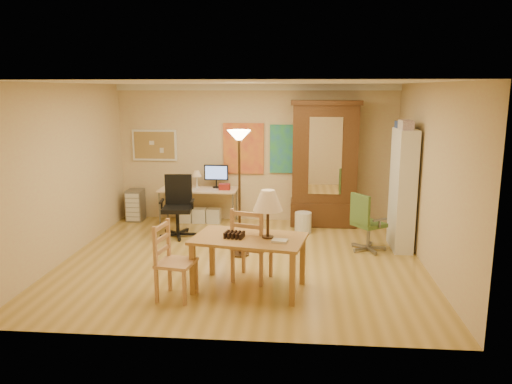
# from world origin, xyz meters

# --- Properties ---
(floor) EXTENTS (5.50, 5.50, 0.00)m
(floor) POSITION_xyz_m (0.00, 0.00, 0.00)
(floor) COLOR #A7853B
(floor) RESTS_ON ground
(crown_molding) EXTENTS (5.50, 0.08, 0.12)m
(crown_molding) POSITION_xyz_m (0.00, 2.46, 2.64)
(crown_molding) COLOR white
(crown_molding) RESTS_ON floor
(corkboard) EXTENTS (0.90, 0.04, 0.62)m
(corkboard) POSITION_xyz_m (-2.05, 2.47, 1.50)
(corkboard) COLOR #997B48
(corkboard) RESTS_ON floor
(art_panel_left) EXTENTS (0.80, 0.04, 1.00)m
(art_panel_left) POSITION_xyz_m (-0.25, 2.47, 1.45)
(art_panel_left) COLOR gold
(art_panel_left) RESTS_ON floor
(art_panel_right) EXTENTS (0.75, 0.04, 0.95)m
(art_panel_right) POSITION_xyz_m (0.65, 2.47, 1.45)
(art_panel_right) COLOR teal
(art_panel_right) RESTS_ON floor
(dining_table) EXTENTS (1.56, 1.10, 1.35)m
(dining_table) POSITION_xyz_m (0.31, -1.10, 0.85)
(dining_table) COLOR #975D31
(dining_table) RESTS_ON floor
(ladder_chair_back) EXTENTS (0.59, 0.58, 1.04)m
(ladder_chair_back) POSITION_xyz_m (0.21, -0.79, 0.49)
(ladder_chair_back) COLOR tan
(ladder_chair_back) RESTS_ON floor
(ladder_chair_left) EXTENTS (0.50, 0.52, 0.98)m
(ladder_chair_left) POSITION_xyz_m (-0.70, -1.46, 0.46)
(ladder_chair_left) COLOR tan
(ladder_chair_left) RESTS_ON floor
(torchiere_lamp) EXTENTS (0.36, 0.36, 1.99)m
(torchiere_lamp) POSITION_xyz_m (-0.07, 0.25, 1.60)
(torchiere_lamp) COLOR #392817
(torchiere_lamp) RESTS_ON floor
(computer_desk) EXTENTS (1.52, 0.67, 1.15)m
(computer_desk) POSITION_xyz_m (-1.07, 2.15, 0.42)
(computer_desk) COLOR beige
(computer_desk) RESTS_ON floor
(office_chair_black) EXTENTS (0.68, 0.68, 1.10)m
(office_chair_black) POSITION_xyz_m (-1.31, 1.21, 0.29)
(office_chair_black) COLOR black
(office_chair_black) RESTS_ON floor
(office_chair_green) EXTENTS (0.61, 0.61, 0.96)m
(office_chair_green) POSITION_xyz_m (1.98, 0.66, 0.26)
(office_chair_green) COLOR slate
(office_chair_green) RESTS_ON floor
(drawer_cart) EXTENTS (0.31, 0.38, 0.63)m
(drawer_cart) POSITION_xyz_m (-2.42, 2.22, 0.31)
(drawer_cart) COLOR slate
(drawer_cart) RESTS_ON floor
(armoire) EXTENTS (1.31, 0.62, 2.40)m
(armoire) POSITION_xyz_m (1.34, 2.24, 1.05)
(armoire) COLOR #3E2311
(armoire) RESTS_ON floor
(bookshelf) EXTENTS (0.30, 0.79, 1.98)m
(bookshelf) POSITION_xyz_m (2.55, 0.87, 0.99)
(bookshelf) COLOR white
(bookshelf) RESTS_ON floor
(wastebin) EXTENTS (0.31, 0.31, 0.38)m
(wastebin) POSITION_xyz_m (0.94, 1.62, 0.19)
(wastebin) COLOR silver
(wastebin) RESTS_ON floor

